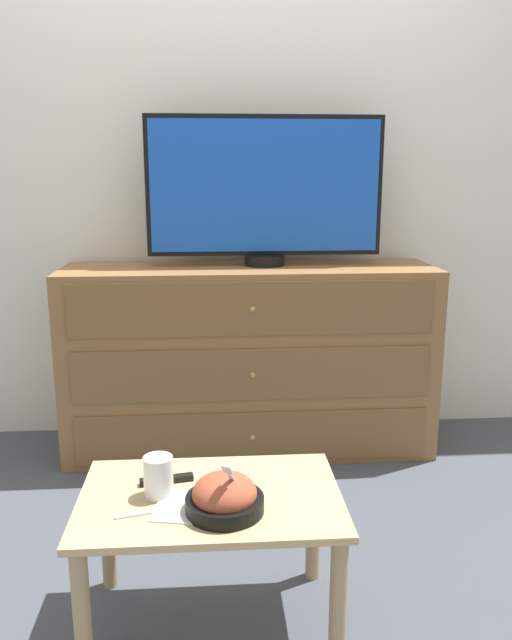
# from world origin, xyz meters

# --- Properties ---
(ground_plane) EXTENTS (12.00, 12.00, 0.00)m
(ground_plane) POSITION_xyz_m (0.00, 0.00, 0.00)
(ground_plane) COLOR #474C56
(wall_back) EXTENTS (12.00, 0.05, 2.60)m
(wall_back) POSITION_xyz_m (0.00, 0.03, 1.30)
(wall_back) COLOR white
(wall_back) RESTS_ON ground_plane
(dresser) EXTENTS (1.64, 0.46, 0.85)m
(dresser) POSITION_xyz_m (0.06, -0.25, 0.42)
(dresser) COLOR olive
(dresser) RESTS_ON ground_plane
(tv) EXTENTS (1.03, 0.18, 0.64)m
(tv) POSITION_xyz_m (0.14, -0.20, 1.18)
(tv) COLOR black
(tv) RESTS_ON dresser
(coffee_table) EXTENTS (0.70, 0.46, 0.40)m
(coffee_table) POSITION_xyz_m (-0.11, -1.43, 0.33)
(coffee_table) COLOR tan
(coffee_table) RESTS_ON ground_plane
(takeout_bowl) EXTENTS (0.20, 0.20, 0.16)m
(takeout_bowl) POSITION_xyz_m (-0.08, -1.51, 0.44)
(takeout_bowl) COLOR black
(takeout_bowl) RESTS_ON coffee_table
(drink_cup) EXTENTS (0.08, 0.08, 0.11)m
(drink_cup) POSITION_xyz_m (-0.25, -1.42, 0.45)
(drink_cup) COLOR beige
(drink_cup) RESTS_ON coffee_table
(napkin) EXTENTS (0.18, 0.18, 0.00)m
(napkin) POSITION_xyz_m (-0.18, -1.49, 0.40)
(napkin) COLOR silver
(napkin) RESTS_ON coffee_table
(knife) EXTENTS (0.16, 0.05, 0.01)m
(knife) POSITION_xyz_m (-0.27, -1.51, 0.40)
(knife) COLOR silver
(knife) RESTS_ON coffee_table
(remote_control) EXTENTS (0.15, 0.05, 0.02)m
(remote_control) POSITION_xyz_m (-0.24, -1.35, 0.41)
(remote_control) COLOR black
(remote_control) RESTS_ON coffee_table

